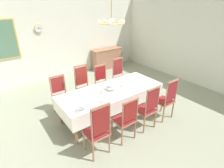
# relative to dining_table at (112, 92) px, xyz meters

# --- Properties ---
(ground) EXTENTS (7.48, 7.08, 0.04)m
(ground) POSITION_rel_dining_table_xyz_m (0.00, -0.06, -0.72)
(ground) COLOR #969C84
(back_wall) EXTENTS (7.48, 0.08, 3.11)m
(back_wall) POSITION_rel_dining_table_xyz_m (0.00, 3.52, 0.85)
(back_wall) COLOR silver
(back_wall) RESTS_ON ground
(right_wall) EXTENTS (0.08, 7.08, 3.11)m
(right_wall) POSITION_rel_dining_table_xyz_m (3.78, -0.06, 0.85)
(right_wall) COLOR silver
(right_wall) RESTS_ON ground
(dining_table) EXTENTS (2.74, 1.08, 0.77)m
(dining_table) POSITION_rel_dining_table_xyz_m (0.00, 0.00, 0.00)
(dining_table) COLOR #9D6C49
(dining_table) RESTS_ON ground
(tablecloth) EXTENTS (2.76, 1.10, 0.36)m
(tablecloth) POSITION_rel_dining_table_xyz_m (0.00, 0.00, -0.01)
(tablecloth) COLOR white
(tablecloth) RESTS_ON dining_table
(chair_south_a) EXTENTS (0.44, 0.42, 1.22)m
(chair_south_a) POSITION_rel_dining_table_xyz_m (-1.03, -0.95, -0.09)
(chair_south_a) COLOR #956F4C
(chair_south_a) RESTS_ON ground
(chair_north_a) EXTENTS (0.44, 0.42, 1.07)m
(chair_north_a) POSITION_rel_dining_table_xyz_m (-1.03, 0.94, -0.14)
(chair_north_a) COLOR #A26E4E
(chair_north_a) RESTS_ON ground
(chair_south_b) EXTENTS (0.44, 0.42, 1.08)m
(chair_south_b) POSITION_rel_dining_table_xyz_m (-0.31, -0.94, -0.14)
(chair_south_b) COLOR #A3624A
(chair_south_b) RESTS_ON ground
(chair_north_b) EXTENTS (0.44, 0.42, 1.21)m
(chair_north_b) POSITION_rel_dining_table_xyz_m (-0.31, 0.95, -0.09)
(chair_north_b) COLOR #A1735C
(chair_north_b) RESTS_ON ground
(chair_south_c) EXTENTS (0.44, 0.42, 1.15)m
(chair_south_c) POSITION_rel_dining_table_xyz_m (0.35, -0.95, -0.11)
(chair_south_c) COLOR #A1624D
(chair_south_c) RESTS_ON ground
(chair_north_c) EXTENTS (0.44, 0.42, 1.09)m
(chair_north_c) POSITION_rel_dining_table_xyz_m (0.35, 0.94, -0.14)
(chair_north_c) COLOR #9D6B57
(chair_north_c) RESTS_ON ground
(chair_south_d) EXTENTS (0.44, 0.42, 1.14)m
(chair_south_d) POSITION_rel_dining_table_xyz_m (1.04, -0.95, -0.12)
(chair_south_d) COLOR #9E6D59
(chair_south_d) RESTS_ON ground
(chair_north_d) EXTENTS (0.44, 0.42, 1.18)m
(chair_north_d) POSITION_rel_dining_table_xyz_m (1.04, 0.95, -0.11)
(chair_north_d) COLOR #A96C51
(chair_north_d) RESTS_ON ground
(soup_tureen) EXTENTS (0.27, 0.27, 0.22)m
(soup_tureen) POSITION_rel_dining_table_xyz_m (-0.01, 0.00, 0.18)
(soup_tureen) COLOR silver
(soup_tureen) RESTS_ON tablecloth
(candlestick_west) EXTENTS (0.07, 0.07, 0.37)m
(candlestick_west) POSITION_rel_dining_table_xyz_m (-0.32, 0.00, 0.23)
(candlestick_west) COLOR gold
(candlestick_west) RESTS_ON tablecloth
(candlestick_east) EXTENTS (0.07, 0.07, 0.38)m
(candlestick_east) POSITION_rel_dining_table_xyz_m (0.32, 0.00, 0.23)
(candlestick_east) COLOR gold
(candlestick_east) RESTS_ON tablecloth
(bowl_near_left) EXTENTS (0.15, 0.15, 0.03)m
(bowl_near_left) POSITION_rel_dining_table_xyz_m (-0.51, -0.37, 0.09)
(bowl_near_left) COLOR silver
(bowl_near_left) RESTS_ON tablecloth
(bowl_near_right) EXTENTS (0.18, 0.18, 0.04)m
(bowl_near_right) POSITION_rel_dining_table_xyz_m (-1.10, -0.39, 0.10)
(bowl_near_right) COLOR silver
(bowl_near_right) RESTS_ON tablecloth
(spoon_primary) EXTENTS (0.03, 0.18, 0.01)m
(spoon_primary) POSITION_rel_dining_table_xyz_m (-0.61, -0.35, 0.08)
(spoon_primary) COLOR gold
(spoon_primary) RESTS_ON tablecloth
(spoon_secondary) EXTENTS (0.05, 0.18, 0.01)m
(spoon_secondary) POSITION_rel_dining_table_xyz_m (-1.22, -0.37, 0.08)
(spoon_secondary) COLOR gold
(spoon_secondary) RESTS_ON tablecloth
(sideboard) EXTENTS (1.44, 0.48, 0.90)m
(sideboard) POSITION_rel_dining_table_xyz_m (2.09, 3.20, -0.25)
(sideboard) COLOR #9F6A53
(sideboard) RESTS_ON ground
(mounted_clock) EXTENTS (0.28, 0.06, 0.28)m
(mounted_clock) POSITION_rel_dining_table_xyz_m (-0.66, 3.45, 1.28)
(mounted_clock) COLOR #D1B251
(chandelier) EXTENTS (0.60, 0.60, 0.66)m
(chandelier) POSITION_rel_dining_table_xyz_m (-0.00, 0.00, 1.73)
(chandelier) COLOR gold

